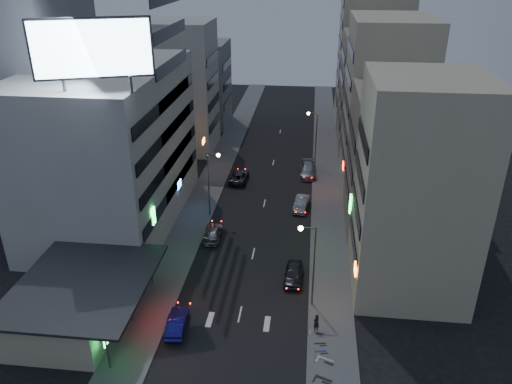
% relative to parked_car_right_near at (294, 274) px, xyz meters
% --- Properties ---
extents(ground, '(180.00, 180.00, 0.00)m').
position_rel_parked_car_right_near_xyz_m(ground, '(-4.47, -9.69, -0.74)').
color(ground, black).
rests_on(ground, ground).
extents(sidewalk_left, '(4.00, 120.00, 0.12)m').
position_rel_parked_car_right_near_xyz_m(sidewalk_left, '(-12.47, 20.31, -0.68)').
color(sidewalk_left, '#4C4C4F').
rests_on(sidewalk_left, ground).
extents(sidewalk_right, '(4.00, 120.00, 0.12)m').
position_rel_parked_car_right_near_xyz_m(sidewalk_right, '(3.53, 20.31, -0.68)').
color(sidewalk_right, '#4C4C4F').
rests_on(sidewalk_right, ground).
extents(food_court, '(11.00, 13.00, 3.88)m').
position_rel_parked_car_right_near_xyz_m(food_court, '(-18.37, -7.69, 1.25)').
color(food_court, '#B8AC90').
rests_on(food_court, ground).
extents(white_building, '(14.00, 24.00, 18.00)m').
position_rel_parked_car_right_near_xyz_m(white_building, '(-21.47, 10.31, 8.26)').
color(white_building, '#B5B5B0').
rests_on(white_building, ground).
extents(grey_tower, '(10.00, 14.00, 34.00)m').
position_rel_parked_car_right_near_xyz_m(grey_tower, '(-30.47, 13.31, 16.26)').
color(grey_tower, gray).
rests_on(grey_tower, ground).
extents(shophouse_near, '(10.00, 11.00, 20.00)m').
position_rel_parked_car_right_near_xyz_m(shophouse_near, '(10.53, 0.81, 9.26)').
color(shophouse_near, '#B8AC90').
rests_on(shophouse_near, ground).
extents(shophouse_mid, '(11.00, 12.00, 16.00)m').
position_rel_parked_car_right_near_xyz_m(shophouse_mid, '(11.03, 12.31, 7.26)').
color(shophouse_mid, tan).
rests_on(shophouse_mid, ground).
extents(shophouse_far, '(10.00, 14.00, 22.00)m').
position_rel_parked_car_right_near_xyz_m(shophouse_far, '(10.53, 25.31, 10.26)').
color(shophouse_far, '#B8AC90').
rests_on(shophouse_far, ground).
extents(far_left_a, '(11.00, 10.00, 20.00)m').
position_rel_parked_car_right_near_xyz_m(far_left_a, '(-19.97, 35.31, 9.26)').
color(far_left_a, '#B5B5B0').
rests_on(far_left_a, ground).
extents(far_left_b, '(12.00, 10.00, 15.00)m').
position_rel_parked_car_right_near_xyz_m(far_left_b, '(-20.47, 48.31, 6.76)').
color(far_left_b, gray).
rests_on(far_left_b, ground).
extents(far_right_a, '(11.00, 12.00, 18.00)m').
position_rel_parked_car_right_near_xyz_m(far_right_a, '(11.03, 40.31, 8.26)').
color(far_right_a, tan).
rests_on(far_right_a, ground).
extents(far_right_b, '(12.00, 12.00, 24.00)m').
position_rel_parked_car_right_near_xyz_m(far_right_b, '(11.53, 54.31, 11.26)').
color(far_right_b, '#B8AC90').
rests_on(far_right_b, ground).
extents(billboard, '(9.52, 3.75, 6.20)m').
position_rel_parked_car_right_near_xyz_m(billboard, '(-17.46, 0.28, 20.93)').
color(billboard, '#595B60').
rests_on(billboard, white_building).
extents(street_lamp_right_near, '(1.60, 0.44, 8.02)m').
position_rel_parked_car_right_near_xyz_m(street_lamp_right_near, '(1.44, -3.69, 4.63)').
color(street_lamp_right_near, '#595B60').
rests_on(street_lamp_right_near, sidewalk_right).
extents(street_lamp_left, '(1.60, 0.44, 8.02)m').
position_rel_parked_car_right_near_xyz_m(street_lamp_left, '(-10.37, 12.31, 4.63)').
color(street_lamp_left, '#595B60').
rests_on(street_lamp_left, sidewalk_left).
extents(street_lamp_right_far, '(1.60, 0.44, 8.02)m').
position_rel_parked_car_right_near_xyz_m(street_lamp_right_far, '(1.44, 30.31, 4.63)').
color(street_lamp_right_far, '#595B60').
rests_on(street_lamp_right_far, sidewalk_right).
extents(parked_car_right_near, '(1.89, 4.38, 1.47)m').
position_rel_parked_car_right_near_xyz_m(parked_car_right_near, '(0.00, 0.00, 0.00)').
color(parked_car_right_near, '#28282E').
rests_on(parked_car_right_near, ground).
extents(parked_car_right_mid, '(2.02, 4.53, 1.44)m').
position_rel_parked_car_right_near_xyz_m(parked_car_right_mid, '(0.24, 15.31, -0.01)').
color(parked_car_right_mid, '#A7ABAF').
rests_on(parked_car_right_mid, ground).
extents(parked_car_left, '(2.46, 5.04, 1.38)m').
position_rel_parked_car_right_near_xyz_m(parked_car_left, '(-8.69, 22.84, -0.05)').
color(parked_car_left, '#2D2B31').
rests_on(parked_car_left, ground).
extents(parked_car_right_far, '(2.47, 5.59, 1.60)m').
position_rel_parked_car_right_near_xyz_m(parked_car_right_far, '(0.91, 26.09, 0.06)').
color(parked_car_right_far, gray).
rests_on(parked_car_right_far, ground).
extents(road_car_blue, '(1.86, 4.33, 1.39)m').
position_rel_parked_car_right_near_xyz_m(road_car_blue, '(-9.46, -8.18, -0.04)').
color(road_car_blue, navy).
rests_on(road_car_blue, ground).
extents(road_car_silver, '(2.03, 4.71, 1.35)m').
position_rel_parked_car_right_near_xyz_m(road_car_silver, '(-9.35, 7.07, -0.06)').
color(road_car_silver, '#919399').
rests_on(road_car_silver, ground).
extents(person, '(0.71, 0.70, 1.66)m').
position_rel_parked_car_right_near_xyz_m(person, '(2.21, -7.16, 0.21)').
color(person, black).
rests_on(person, sidewalk_right).
extents(scooter_black_a, '(1.34, 2.10, 1.22)m').
position_rel_parked_car_right_near_xyz_m(scooter_black_a, '(3.51, -12.59, -0.01)').
color(scooter_black_a, black).
rests_on(scooter_black_a, sidewalk_right).
extents(scooter_silver_a, '(1.35, 2.13, 1.24)m').
position_rel_parked_car_right_near_xyz_m(scooter_silver_a, '(3.71, -10.58, 0.00)').
color(scooter_silver_a, '#B6B9BF').
rests_on(scooter_silver_a, sidewalk_right).
extents(scooter_blue, '(0.88, 1.73, 1.01)m').
position_rel_parked_car_right_near_xyz_m(scooter_blue, '(3.08, -9.40, -0.11)').
color(scooter_blue, navy).
rests_on(scooter_blue, sidewalk_right).
extents(scooter_black_b, '(0.77, 1.69, 1.00)m').
position_rel_parked_car_right_near_xyz_m(scooter_black_b, '(3.04, -8.54, -0.12)').
color(scooter_black_b, black).
rests_on(scooter_black_b, sidewalk_right).
extents(scooter_silver_b, '(0.72, 1.71, 1.02)m').
position_rel_parked_car_right_near_xyz_m(scooter_silver_b, '(2.83, -7.25, -0.11)').
color(scooter_silver_b, gray).
rests_on(scooter_silver_b, sidewalk_right).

